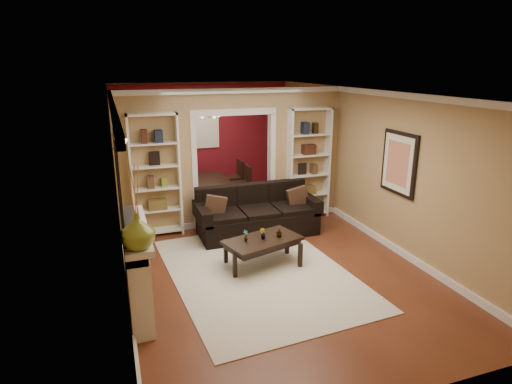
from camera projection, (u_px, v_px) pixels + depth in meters
name	position (u px, v px, depth m)	size (l,w,h in m)	color
floor	(253.00, 244.00, 7.74)	(8.00, 8.00, 0.00)	brown
ceiling	(253.00, 91.00, 6.97)	(8.00, 8.00, 0.00)	white
wall_back	(203.00, 136.00, 10.98)	(8.00, 8.00, 0.00)	tan
wall_front	(399.00, 276.00, 3.73)	(8.00, 8.00, 0.00)	tan
wall_left	(116.00, 183.00, 6.65)	(8.00, 8.00, 0.00)	tan
wall_right	(366.00, 162.00, 8.06)	(8.00, 8.00, 0.00)	tan
partition_wall	(234.00, 158.00, 8.44)	(4.50, 0.15, 2.70)	tan
red_back_panel	(204.00, 138.00, 10.96)	(4.44, 0.04, 2.64)	maroon
dining_window	(204.00, 129.00, 10.86)	(0.78, 0.03, 0.98)	#8CA5CC
area_rug	(258.00, 272.00, 6.69)	(2.59, 3.63, 0.01)	beige
sofa	(257.00, 211.00, 8.10)	(2.31, 1.00, 0.90)	black
pillow_left	(215.00, 207.00, 7.77)	(0.38, 0.11, 0.38)	#513522
pillow_right	(298.00, 198.00, 8.28)	(0.39, 0.11, 0.39)	#513522
coffee_table	(263.00, 252.00, 6.87)	(1.21, 0.65, 0.46)	black
plant_left	(246.00, 236.00, 6.69)	(0.10, 0.07, 0.19)	#336626
plant_center	(263.00, 234.00, 6.78)	(0.10, 0.08, 0.18)	#336626
plant_right	(279.00, 232.00, 6.87)	(0.10, 0.10, 0.17)	#336626
bookshelf_left	(156.00, 176.00, 7.86)	(0.90, 0.30, 2.30)	white
bookshelf_right	(308.00, 164.00, 8.83)	(0.90, 0.30, 2.30)	white
fireplace	(138.00, 268.00, 5.57)	(0.32, 1.70, 1.16)	white
vase	(137.00, 231.00, 4.71)	(0.39, 0.39, 0.40)	olive
mirror	(118.00, 178.00, 5.17)	(0.03, 0.95, 1.10)	silver
wall_sconce	(119.00, 146.00, 7.05)	(0.18, 0.18, 0.22)	#FFE0A5
framed_art	(398.00, 163.00, 7.08)	(0.04, 0.85, 1.05)	black
dining_table	(211.00, 191.00, 10.03)	(0.87, 1.56, 0.55)	black
dining_chair_nw	(190.00, 188.00, 9.53)	(0.47, 0.47, 0.95)	black
dining_chair_ne	(237.00, 184.00, 9.88)	(0.46, 0.46, 0.92)	black
dining_chair_sw	(185.00, 182.00, 10.08)	(0.46, 0.46, 0.92)	black
dining_chair_se	(230.00, 178.00, 10.42)	(0.46, 0.46, 0.93)	black
chandelier	(215.00, 115.00, 9.61)	(0.50, 0.50, 0.30)	#342817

